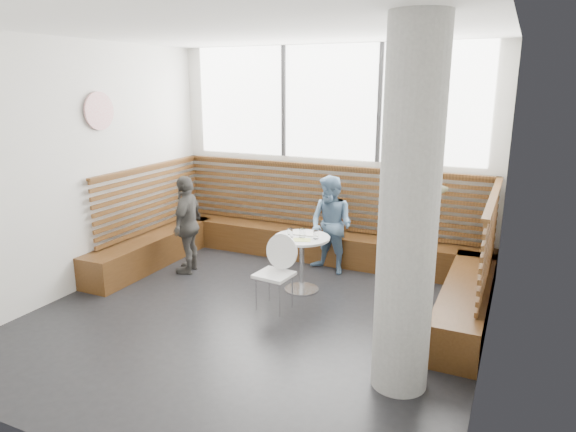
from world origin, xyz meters
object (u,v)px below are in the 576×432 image
at_px(cafe_chair, 277,266).
at_px(child_back, 331,225).
at_px(concrete_column, 409,214).
at_px(adult_man, 416,241).
at_px(cafe_table, 302,252).
at_px(child_left, 188,224).

distance_m(cafe_chair, child_back, 1.43).
bearing_deg(concrete_column, child_back, 122.66).
xyz_separation_m(concrete_column, adult_man, (-0.22, 1.67, -0.74)).
height_order(cafe_table, adult_man, adult_man).
bearing_deg(child_back, concrete_column, -39.87).
xyz_separation_m(cafe_chair, child_left, (-1.69, 0.57, 0.18)).
xyz_separation_m(concrete_column, cafe_chair, (-1.74, 1.03, -1.08)).
relative_size(concrete_column, cafe_chair, 3.57).
bearing_deg(concrete_column, cafe_chair, 149.39).
relative_size(concrete_column, child_back, 2.28).
relative_size(adult_man, child_left, 1.22).
distance_m(concrete_column, child_back, 3.02).
bearing_deg(child_back, adult_man, -12.11).
relative_size(concrete_column, adult_man, 1.86).
height_order(adult_man, child_left, adult_man).
xyz_separation_m(cafe_table, child_back, (0.10, 0.81, 0.17)).
bearing_deg(concrete_column, cafe_table, 135.68).
bearing_deg(adult_man, concrete_column, 178.58).
bearing_deg(concrete_column, child_left, 155.04).
height_order(cafe_table, child_left, child_left).
relative_size(cafe_chair, child_back, 0.64).
xyz_separation_m(concrete_column, child_back, (-1.56, 2.43, -0.90)).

